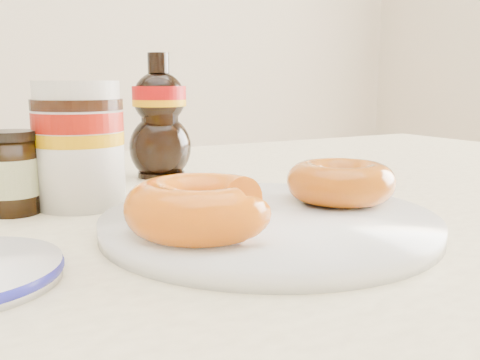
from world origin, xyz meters
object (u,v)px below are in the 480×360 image
donut_bitten (200,207)px  nutella_jar (79,140)px  plate (269,221)px  dark_jar (12,174)px  syrup_bottle (160,116)px  donut_whole (340,182)px  dining_table (246,269)px

donut_bitten → nutella_jar: 0.20m
plate → dark_jar: size_ratio=3.58×
donut_bitten → nutella_jar: size_ratio=0.89×
donut_bitten → syrup_bottle: bearing=67.9°
donut_whole → dark_jar: (-0.27, 0.16, 0.01)m
dining_table → syrup_bottle: (-0.04, 0.17, 0.16)m
syrup_bottle → dark_jar: bearing=-147.6°
plate → donut_whole: bearing=8.2°
nutella_jar → syrup_bottle: (0.13, 0.12, 0.01)m
dining_table → donut_bitten: donut_bitten is taller
nutella_jar → dark_jar: bearing=-179.4°
nutella_jar → donut_whole: bearing=-37.5°
syrup_bottle → dark_jar: 0.23m
donut_bitten → nutella_jar: nutella_jar is taller
donut_bitten → syrup_bottle: syrup_bottle is taller
dining_table → nutella_jar: 0.23m
dining_table → donut_bitten: size_ratio=12.66×
dining_table → donut_bitten: (-0.12, -0.15, 0.12)m
dining_table → donut_bitten: bearing=-129.9°
plate → nutella_jar: 0.21m
syrup_bottle → donut_whole: bearing=-75.7°
donut_whole → donut_bitten: bearing=-167.7°
dark_jar → dining_table: bearing=-10.2°
donut_bitten → syrup_bottle: 0.33m
plate → donut_whole: (0.09, 0.01, 0.02)m
plate → syrup_bottle: bearing=87.0°
dining_table → syrup_bottle: bearing=102.0°
donut_whole → dark_jar: size_ratio=1.28×
dark_jar → donut_bitten: bearing=-61.0°
donut_whole → syrup_bottle: bearing=104.3°
plate → donut_bitten: (-0.07, -0.02, 0.03)m
dining_table → nutella_jar: nutella_jar is taller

